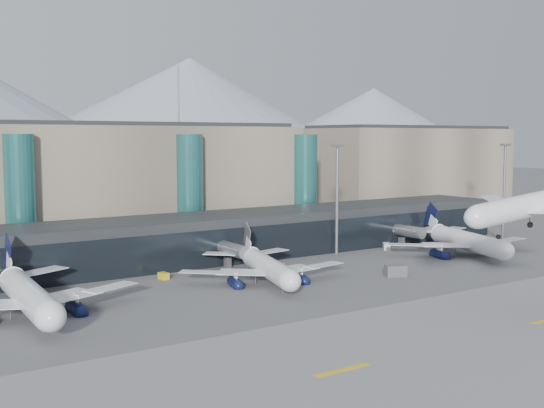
# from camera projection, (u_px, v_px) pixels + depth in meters

# --- Properties ---
(ground) EXTENTS (900.00, 900.00, 0.00)m
(ground) POSITION_uv_depth(u_px,v_px,m) (382.00, 317.00, 103.59)
(ground) COLOR #515154
(ground) RESTS_ON ground
(runway_strip) EXTENTS (400.00, 40.00, 0.04)m
(runway_strip) POSITION_uv_depth(u_px,v_px,m) (459.00, 342.00, 91.15)
(runway_strip) COLOR slate
(runway_strip) RESTS_ON ground
(runway_markings) EXTENTS (128.00, 1.00, 0.02)m
(runway_markings) POSITION_uv_depth(u_px,v_px,m) (459.00, 342.00, 91.15)
(runway_markings) COLOR gold
(runway_markings) RESTS_ON ground
(concourse) EXTENTS (170.00, 27.00, 10.00)m
(concourse) POSITION_uv_depth(u_px,v_px,m) (203.00, 238.00, 150.95)
(concourse) COLOR black
(concourse) RESTS_ON ground
(terminal_main) EXTENTS (130.00, 30.00, 31.00)m
(terminal_main) POSITION_uv_depth(u_px,v_px,m) (47.00, 187.00, 162.93)
(terminal_main) COLOR gray
(terminal_main) RESTS_ON ground
(terminal_east) EXTENTS (70.00, 30.00, 31.00)m
(terminal_east) POSITION_uv_depth(u_px,v_px,m) (409.00, 172.00, 228.97)
(terminal_east) COLOR gray
(terminal_east) RESTS_ON ground
(teal_towers) EXTENTS (116.40, 19.40, 46.00)m
(teal_towers) POSITION_uv_depth(u_px,v_px,m) (111.00, 196.00, 155.32)
(teal_towers) COLOR #236363
(teal_towers) RESTS_ON ground
(lightmast_mid) EXTENTS (3.00, 1.20, 25.60)m
(lightmast_mid) POSITION_uv_depth(u_px,v_px,m) (337.00, 193.00, 158.48)
(lightmast_mid) COLOR slate
(lightmast_mid) RESTS_ON ground
(lightmast_right) EXTENTS (3.00, 1.20, 25.60)m
(lightmast_right) POSITION_uv_depth(u_px,v_px,m) (504.00, 186.00, 179.36)
(lightmast_right) COLOR slate
(lightmast_right) RESTS_ON ground
(jet_parked_left) EXTENTS (38.26, 37.33, 12.33)m
(jet_parked_left) POSITION_uv_depth(u_px,v_px,m) (24.00, 284.00, 105.53)
(jet_parked_left) COLOR white
(jet_parked_left) RESTS_ON ground
(jet_parked_mid) EXTENTS (32.99, 34.44, 11.05)m
(jet_parked_mid) POSITION_uv_depth(u_px,v_px,m) (264.00, 259.00, 129.70)
(jet_parked_mid) COLOR white
(jet_parked_mid) RESTS_ON ground
(jet_parked_right) EXTENTS (36.56, 38.39, 12.32)m
(jet_parked_right) POSITION_uv_depth(u_px,v_px,m) (459.00, 234.00, 159.98)
(jet_parked_right) COLOR white
(jet_parked_right) RESTS_ON ground
(veh_b) EXTENTS (1.57, 2.35, 1.29)m
(veh_b) POSITION_uv_depth(u_px,v_px,m) (164.00, 276.00, 131.25)
(veh_b) COLOR gold
(veh_b) RESTS_ON ground
(veh_c) EXTENTS (4.60, 3.56, 2.27)m
(veh_c) POSITION_uv_depth(u_px,v_px,m) (396.00, 271.00, 133.68)
(veh_c) COLOR #4D4D52
(veh_c) RESTS_ON ground
(veh_d) EXTENTS (2.90, 3.25, 1.65)m
(veh_d) POSITION_uv_depth(u_px,v_px,m) (387.00, 246.00, 165.66)
(veh_d) COLOR silver
(veh_d) RESTS_ON ground
(veh_e) EXTENTS (3.65, 2.77, 1.83)m
(veh_e) POSITION_uv_depth(u_px,v_px,m) (488.00, 246.00, 165.63)
(veh_e) COLOR gold
(veh_e) RESTS_ON ground
(veh_g) EXTENTS (2.92, 2.82, 1.50)m
(veh_g) POSITION_uv_depth(u_px,v_px,m) (278.00, 267.00, 139.38)
(veh_g) COLOR silver
(veh_g) RESTS_ON ground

